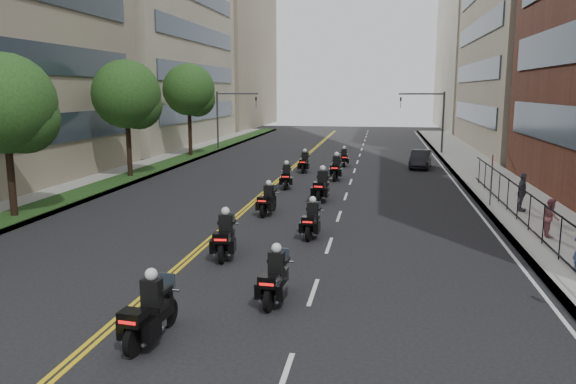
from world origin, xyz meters
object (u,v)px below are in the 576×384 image
at_px(motorcycle_9, 344,158).
at_px(pedestrian_c, 522,192).
at_px(motorcycle_5, 322,187).
at_px(parked_sedan, 421,159).
at_px(motorcycle_0, 150,314).
at_px(motorcycle_7, 336,169).
at_px(motorcycle_3, 312,221).
at_px(pedestrian_b, 551,217).
at_px(motorcycle_2, 225,238).
at_px(motorcycle_1, 275,279).
at_px(motorcycle_8, 305,163).
at_px(motorcycle_6, 286,177).
at_px(motorcycle_4, 268,201).

height_order(motorcycle_9, pedestrian_c, pedestrian_c).
height_order(motorcycle_5, parked_sedan, motorcycle_5).
distance_m(motorcycle_0, motorcycle_7, 24.59).
xyz_separation_m(motorcycle_3, pedestrian_b, (9.17, 1.02, 0.26)).
relative_size(motorcycle_0, motorcycle_7, 0.96).
height_order(motorcycle_0, pedestrian_c, pedestrian_c).
bearing_deg(motorcycle_2, motorcycle_3, 44.25).
xyz_separation_m(motorcycle_0, motorcycle_3, (2.54, 9.98, -0.04)).
bearing_deg(motorcycle_1, parked_sedan, 82.44).
bearing_deg(motorcycle_3, motorcycle_8, 102.85).
bearing_deg(pedestrian_b, motorcycle_2, 112.97).
bearing_deg(motorcycle_3, motorcycle_7, 94.94).
xyz_separation_m(motorcycle_2, motorcycle_8, (-0.03, 20.80, -0.04)).
xyz_separation_m(motorcycle_1, motorcycle_7, (-0.04, 21.58, 0.07)).
bearing_deg(pedestrian_b, parked_sedan, 13.34).
distance_m(motorcycle_6, parked_sedan, 13.31).
distance_m(motorcycle_0, motorcycle_3, 10.29).
distance_m(motorcycle_2, motorcycle_5, 10.79).
distance_m(motorcycle_0, motorcycle_5, 17.46).
height_order(motorcycle_4, motorcycle_7, motorcycle_7).
bearing_deg(motorcycle_8, motorcycle_4, -88.34).
height_order(motorcycle_5, motorcycle_9, motorcycle_5).
relative_size(motorcycle_1, motorcycle_3, 1.01).
bearing_deg(pedestrian_c, pedestrian_b, -156.45).
distance_m(motorcycle_4, motorcycle_6, 7.20).
height_order(motorcycle_5, motorcycle_7, motorcycle_5).
bearing_deg(motorcycle_4, motorcycle_6, 98.84).
xyz_separation_m(motorcycle_0, parked_sedan, (8.13, 31.19, -0.03)).
xyz_separation_m(motorcycle_0, motorcycle_8, (-0.14, 27.58, -0.03)).
bearing_deg(motorcycle_7, motorcycle_6, -124.87).
relative_size(motorcycle_3, motorcycle_7, 0.90).
distance_m(parked_sedan, pedestrian_b, 20.50).
distance_m(motorcycle_1, motorcycle_4, 11.07).
bearing_deg(motorcycle_9, motorcycle_2, -101.59).
distance_m(motorcycle_2, motorcycle_8, 20.80).
height_order(motorcycle_3, motorcycle_4, motorcycle_3).
distance_m(motorcycle_8, pedestrian_c, 16.82).
bearing_deg(motorcycle_2, pedestrian_b, 13.52).
xyz_separation_m(motorcycle_3, motorcycle_9, (-0.13, 21.27, -0.03)).
bearing_deg(pedestrian_b, motorcycle_8, 38.85).
relative_size(motorcycle_8, pedestrian_c, 1.24).
distance_m(motorcycle_7, motorcycle_9, 6.76).
bearing_deg(motorcycle_0, parked_sedan, 81.49).
height_order(motorcycle_8, pedestrian_b, motorcycle_8).
bearing_deg(parked_sedan, motorcycle_7, -122.52).
xyz_separation_m(motorcycle_2, motorcycle_3, (2.65, 3.20, -0.05)).
bearing_deg(pedestrian_b, motorcycle_7, 38.06).
distance_m(motorcycle_4, motorcycle_7, 11.02).
distance_m(motorcycle_5, motorcycle_7, 7.16).
relative_size(motorcycle_2, motorcycle_4, 1.09).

